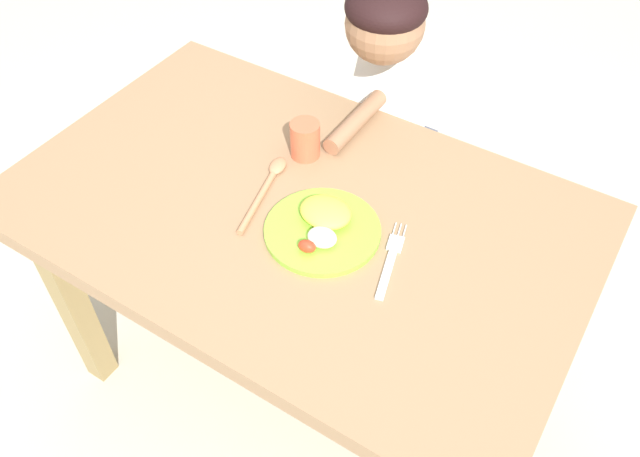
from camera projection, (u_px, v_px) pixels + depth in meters
name	position (u px, v px, depth m)	size (l,w,h in m)	color
ground_plane	(303.00, 378.00, 1.83)	(8.00, 8.00, 0.00)	beige
dining_table	(298.00, 235.00, 1.39)	(1.18, 0.74, 0.69)	#997553
plate	(323.00, 226.00, 1.27)	(0.23, 0.23, 0.05)	#8ED23A
fork	(390.00, 261.00, 1.22)	(0.07, 0.19, 0.01)	silver
spoon	(266.00, 186.00, 1.36)	(0.08, 0.23, 0.01)	tan
drinking_cup	(305.00, 140.00, 1.41)	(0.07, 0.07, 0.08)	#E46241
person	(389.00, 130.00, 1.70)	(0.18, 0.42, 0.99)	#4C546D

